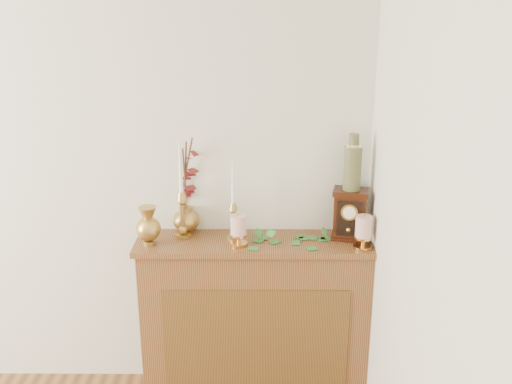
{
  "coord_description": "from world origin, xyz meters",
  "views": [
    {
      "loc": [
        1.42,
        -0.76,
        2.17
      ],
      "look_at": [
        1.4,
        2.05,
        1.21
      ],
      "focal_mm": 42.0,
      "sensor_mm": 36.0,
      "label": 1
    }
  ],
  "objects_px": {
    "candlestick_left": "(182,207)",
    "ceramic_vase": "(353,165)",
    "candlestick_center": "(233,215)",
    "bud_vase": "(148,226)",
    "ginger_jar": "(189,188)",
    "mantel_clock": "(350,215)"
  },
  "relations": [
    {
      "from": "mantel_clock",
      "to": "ceramic_vase",
      "type": "height_order",
      "value": "ceramic_vase"
    },
    {
      "from": "ceramic_vase",
      "to": "candlestick_center",
      "type": "bearing_deg",
      "value": -177.05
    },
    {
      "from": "candlestick_center",
      "to": "bud_vase",
      "type": "distance_m",
      "value": 0.43
    },
    {
      "from": "candlestick_center",
      "to": "bud_vase",
      "type": "xyz_separation_m",
      "value": [
        -0.43,
        -0.06,
        -0.04
      ]
    },
    {
      "from": "bud_vase",
      "to": "candlestick_left",
      "type": "bearing_deg",
      "value": 30.44
    },
    {
      "from": "bud_vase",
      "to": "ceramic_vase",
      "type": "distance_m",
      "value": 1.07
    },
    {
      "from": "candlestick_center",
      "to": "ginger_jar",
      "type": "relative_size",
      "value": 0.8
    },
    {
      "from": "candlestick_center",
      "to": "bud_vase",
      "type": "bearing_deg",
      "value": -172.15
    },
    {
      "from": "ceramic_vase",
      "to": "candlestick_left",
      "type": "bearing_deg",
      "value": 179.68
    },
    {
      "from": "mantel_clock",
      "to": "bud_vase",
      "type": "bearing_deg",
      "value": -163.12
    },
    {
      "from": "ginger_jar",
      "to": "candlestick_left",
      "type": "bearing_deg",
      "value": -102.71
    },
    {
      "from": "bud_vase",
      "to": "mantel_clock",
      "type": "xyz_separation_m",
      "value": [
        1.03,
        0.09,
        0.03
      ]
    },
    {
      "from": "ginger_jar",
      "to": "ceramic_vase",
      "type": "xyz_separation_m",
      "value": [
        0.84,
        -0.11,
        0.16
      ]
    },
    {
      "from": "candlestick_left",
      "to": "ceramic_vase",
      "type": "height_order",
      "value": "ceramic_vase"
    },
    {
      "from": "candlestick_left",
      "to": "bud_vase",
      "type": "xyz_separation_m",
      "value": [
        -0.16,
        -0.09,
        -0.07
      ]
    },
    {
      "from": "candlestick_left",
      "to": "candlestick_center",
      "type": "distance_m",
      "value": 0.27
    },
    {
      "from": "bud_vase",
      "to": "candlestick_center",
      "type": "bearing_deg",
      "value": 7.85
    },
    {
      "from": "ginger_jar",
      "to": "mantel_clock",
      "type": "xyz_separation_m",
      "value": [
        0.84,
        -0.11,
        -0.11
      ]
    },
    {
      "from": "candlestick_left",
      "to": "ceramic_vase",
      "type": "relative_size",
      "value": 1.77
    },
    {
      "from": "ginger_jar",
      "to": "bud_vase",
      "type": "bearing_deg",
      "value": -132.52
    },
    {
      "from": "candlestick_left",
      "to": "bud_vase",
      "type": "bearing_deg",
      "value": -149.56
    },
    {
      "from": "ginger_jar",
      "to": "candlestick_center",
      "type": "bearing_deg",
      "value": -30.76
    }
  ]
}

